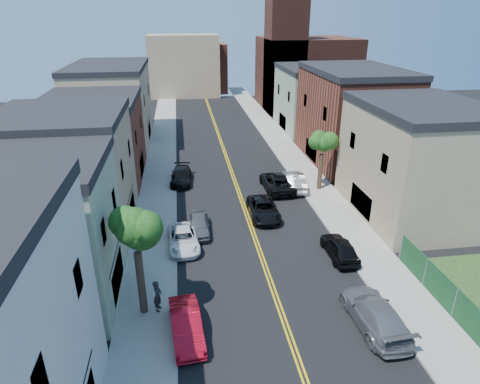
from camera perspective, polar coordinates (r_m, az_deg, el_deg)
name	(u,v)px	position (r m, az deg, el deg)	size (l,w,h in m)	color
sidewalk_left	(160,163)	(48.49, -11.08, 3.98)	(3.20, 100.00, 0.15)	gray
sidewalk_right	(292,157)	(50.13, 7.30, 4.90)	(3.20, 100.00, 0.15)	gray
curb_left	(175,162)	(48.42, -9.01, 4.11)	(0.30, 100.00, 0.15)	gray
curb_right	(278,157)	(49.70, 5.34, 4.82)	(0.30, 100.00, 0.15)	gray
bldg_left_palegrn	(30,240)	(26.25, -27.10, -5.95)	(9.00, 8.00, 8.50)	gray
bldg_left_tan_near	(67,178)	(33.98, -22.84, 1.84)	(9.00, 10.00, 9.00)	#998466
bldg_left_brick	(94,142)	(44.30, -19.59, 6.50)	(9.00, 12.00, 8.00)	brown
bldg_left_tan_far	(112,106)	(57.51, -17.29, 11.31)	(9.00, 16.00, 9.50)	#998466
bldg_right_tan	(416,164)	(37.16, 23.30, 3.56)	(9.00, 12.00, 9.00)	#998466
bldg_right_brick	(352,119)	(48.95, 15.22, 9.81)	(9.00, 14.00, 10.00)	brown
bldg_right_palegrn	(313,101)	(61.91, 10.15, 12.34)	(9.00, 12.00, 8.50)	gray
church	(301,67)	(76.36, 8.51, 16.83)	(16.20, 14.20, 22.60)	#4C2319
backdrop_left	(184,66)	(88.27, -7.79, 16.96)	(14.00, 8.00, 12.00)	#998466
backdrop_center	(203,68)	(92.49, -5.22, 16.75)	(10.00, 8.00, 10.00)	brown
fence_right	(472,321)	(25.86, 29.53, -15.33)	(0.04, 15.00, 1.90)	#143F1E
tree_left_mid	(133,212)	(22.04, -14.60, -2.66)	(5.20, 5.20, 9.29)	#332119
tree_right_far	(324,133)	(39.37, 11.53, 8.03)	(4.40, 4.40, 8.03)	#332119
red_sedan	(186,325)	(23.26, -7.47, -17.83)	(1.56, 4.48, 1.48)	red
white_pickup	(183,239)	(30.91, -7.88, -6.47)	(2.19, 4.75, 1.32)	white
grey_car_left	(199,225)	(32.61, -5.73, -4.54)	(1.69, 4.19, 1.43)	#4E5155
black_car_left	(181,176)	(42.36, -8.19, 2.19)	(2.01, 4.94, 1.43)	black
grey_car_right	(375,314)	(24.80, 18.21, -15.74)	(2.27, 5.59, 1.62)	slate
black_car_right	(340,248)	(30.26, 13.68, -7.52)	(1.74, 4.33, 1.48)	black
silver_car_right	(294,181)	(40.79, 7.48, 1.54)	(1.76, 5.05, 1.66)	#9A9DA1
dark_car_right_far	(277,182)	(40.41, 5.15, 1.39)	(2.66, 5.77, 1.60)	black
black_suv_lane	(263,209)	(35.01, 3.27, -2.37)	(2.37, 5.15, 1.43)	black
pedestrian_left	(158,296)	(24.79, -11.36, -13.94)	(0.72, 0.47, 1.97)	#232229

